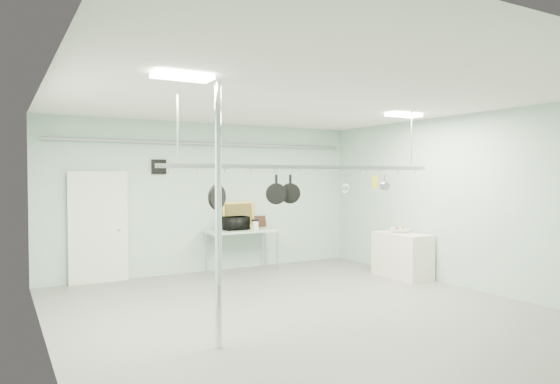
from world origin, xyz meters
TOP-DOWN VIEW (x-y plane):
  - floor at (0.00, 0.00)m, footprint 8.00×8.00m
  - ceiling at (0.00, 0.00)m, footprint 7.00×8.00m
  - back_wall at (0.00, 3.99)m, footprint 7.00×0.02m
  - right_wall at (3.49, 0.00)m, footprint 0.02×8.00m
  - door at (-2.30, 3.94)m, footprint 1.10×0.10m
  - wall_vent at (-1.10, 3.97)m, footprint 0.30×0.04m
  - conduit_pipe at (0.00, 3.90)m, footprint 6.60×0.07m
  - chrome_pole at (-1.70, -0.60)m, footprint 0.08×0.08m
  - prep_table at (0.60, 3.60)m, footprint 1.60×0.70m
  - side_cabinet at (3.15, 1.40)m, footprint 0.60×1.20m
  - pot_rack at (0.20, 0.30)m, footprint 4.80×0.06m
  - light_panel_left at (-2.20, -0.80)m, footprint 0.65×0.30m
  - light_panel_right at (2.40, 0.60)m, footprint 0.65×0.30m
  - microwave at (0.46, 3.62)m, footprint 0.53×0.37m
  - coffee_canister at (0.82, 3.41)m, footprint 0.15×0.15m
  - painting_large at (0.65, 3.90)m, footprint 0.79×0.18m
  - painting_small at (1.19, 3.90)m, footprint 0.31×0.10m
  - fruit_bowl at (3.18, 1.50)m, footprint 0.45×0.45m
  - skillet_left at (-1.34, 0.30)m, footprint 0.35×0.22m
  - skillet_mid at (-0.40, 0.30)m, footprint 0.31×0.17m
  - skillet_right at (-0.16, 0.30)m, footprint 0.30×0.17m
  - whisk at (0.87, 0.30)m, footprint 0.19×0.19m
  - grater at (1.48, 0.30)m, footprint 0.09×0.04m
  - saucepan at (1.70, 0.30)m, footprint 0.15×0.09m
  - fruit_cluster at (3.18, 1.50)m, footprint 0.24×0.24m

SIDE VIEW (x-z plane):
  - floor at x=0.00m, z-range 0.00..0.00m
  - side_cabinet at x=3.15m, z-range 0.00..0.90m
  - prep_table at x=0.60m, z-range 0.38..1.28m
  - fruit_bowl at x=3.18m, z-range 0.90..0.99m
  - fruit_cluster at x=3.18m, z-range 0.94..1.03m
  - coffee_canister at x=0.82m, z-range 0.91..1.09m
  - painting_small at x=1.19m, z-range 0.90..1.16m
  - microwave at x=0.46m, z-range 0.90..1.19m
  - door at x=-2.30m, z-range -0.05..2.15m
  - painting_large at x=0.65m, z-range 0.90..1.49m
  - back_wall at x=0.00m, z-range 0.00..3.20m
  - right_wall at x=3.49m, z-range 0.00..3.20m
  - chrome_pole at x=-1.70m, z-range 0.00..3.20m
  - skillet_left at x=-1.34m, z-range 1.59..2.09m
  - skillet_right at x=-0.16m, z-range 1.67..2.09m
  - skillet_mid at x=-0.40m, z-range 1.67..2.09m
  - whisk at x=0.87m, z-range 1.79..2.09m
  - saucepan at x=1.70m, z-range 1.83..2.09m
  - grater at x=1.48m, z-range 1.86..2.09m
  - pot_rack at x=0.20m, z-range 1.73..2.73m
  - wall_vent at x=-1.10m, z-range 2.10..2.40m
  - conduit_pipe at x=0.00m, z-range 2.71..2.79m
  - light_panel_left at x=-2.20m, z-range 3.14..3.19m
  - light_panel_right at x=2.40m, z-range 3.14..3.19m
  - ceiling at x=0.00m, z-range 3.18..3.20m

